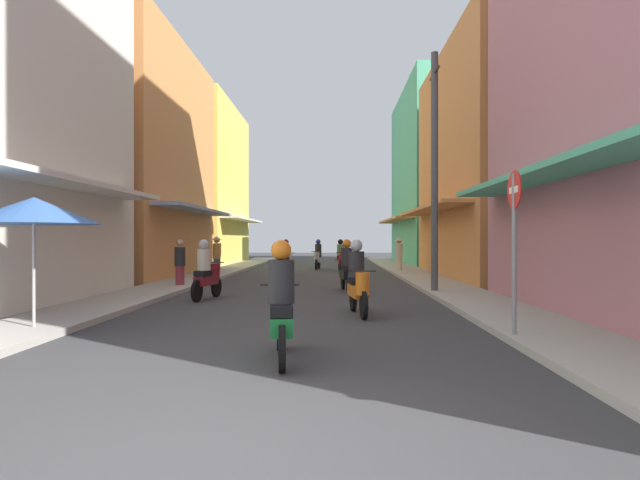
{
  "coord_description": "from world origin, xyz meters",
  "views": [
    {
      "loc": [
        0.9,
        -3.43,
        1.59
      ],
      "look_at": [
        0.48,
        12.52,
        1.56
      ],
      "focal_mm": 29.71,
      "sensor_mm": 36.0,
      "label": 1
    }
  ],
  "objects_px": {
    "motorbike_green": "(281,307)",
    "motorbike_orange": "(358,281)",
    "motorbike_black": "(346,268)",
    "pedestrian_midway": "(180,264)",
    "pedestrian_crossing": "(399,253)",
    "pedestrian_far": "(218,255)",
    "motorbike_silver": "(318,256)",
    "street_sign_no_entry": "(514,231)",
    "motorbike_red": "(341,257)",
    "pedestrian_foreground": "(217,254)",
    "utility_pole": "(435,171)",
    "motorbike_white": "(286,259)",
    "motorbike_maroon": "(207,273)",
    "vendor_umbrella": "(34,211)"
  },
  "relations": [
    {
      "from": "motorbike_black",
      "to": "pedestrian_midway",
      "type": "relative_size",
      "value": 1.14
    },
    {
      "from": "motorbike_silver",
      "to": "utility_pole",
      "type": "relative_size",
      "value": 0.26
    },
    {
      "from": "motorbike_silver",
      "to": "pedestrian_foreground",
      "type": "bearing_deg",
      "value": -129.21
    },
    {
      "from": "motorbike_white",
      "to": "pedestrian_foreground",
      "type": "bearing_deg",
      "value": -157.68
    },
    {
      "from": "motorbike_red",
      "to": "pedestrian_crossing",
      "type": "distance_m",
      "value": 2.81
    },
    {
      "from": "pedestrian_crossing",
      "to": "pedestrian_far",
      "type": "xyz_separation_m",
      "value": [
        -8.83,
        0.57,
        -0.12
      ]
    },
    {
      "from": "motorbike_maroon",
      "to": "vendor_umbrella",
      "type": "relative_size",
      "value": 0.78
    },
    {
      "from": "motorbike_red",
      "to": "pedestrian_crossing",
      "type": "xyz_separation_m",
      "value": [
        2.77,
        -0.42,
        0.23
      ]
    },
    {
      "from": "motorbike_green",
      "to": "street_sign_no_entry",
      "type": "bearing_deg",
      "value": 21.06
    },
    {
      "from": "motorbike_black",
      "to": "motorbike_red",
      "type": "relative_size",
      "value": 1.0
    },
    {
      "from": "pedestrian_midway",
      "to": "pedestrian_far",
      "type": "relative_size",
      "value": 0.97
    },
    {
      "from": "utility_pole",
      "to": "vendor_umbrella",
      "type": "bearing_deg",
      "value": -140.68
    },
    {
      "from": "pedestrian_crossing",
      "to": "pedestrian_far",
      "type": "relative_size",
      "value": 1.02
    },
    {
      "from": "pedestrian_foreground",
      "to": "street_sign_no_entry",
      "type": "distance_m",
      "value": 16.24
    },
    {
      "from": "street_sign_no_entry",
      "to": "motorbike_white",
      "type": "bearing_deg",
      "value": 107.67
    },
    {
      "from": "motorbike_orange",
      "to": "street_sign_no_entry",
      "type": "xyz_separation_m",
      "value": [
        2.28,
        -2.86,
        1.01
      ]
    },
    {
      "from": "pedestrian_crossing",
      "to": "motorbike_silver",
      "type": "bearing_deg",
      "value": 150.05
    },
    {
      "from": "motorbike_red",
      "to": "motorbike_white",
      "type": "height_order",
      "value": "same"
    },
    {
      "from": "pedestrian_crossing",
      "to": "street_sign_no_entry",
      "type": "xyz_separation_m",
      "value": [
        -0.32,
        -17.06,
        0.78
      ]
    },
    {
      "from": "motorbike_orange",
      "to": "motorbike_silver",
      "type": "xyz_separation_m",
      "value": [
        -1.34,
        16.48,
        0.0
      ]
    },
    {
      "from": "motorbike_green",
      "to": "motorbike_maroon",
      "type": "bearing_deg",
      "value": 110.98
    },
    {
      "from": "motorbike_black",
      "to": "utility_pole",
      "type": "bearing_deg",
      "value": -18.6
    },
    {
      "from": "motorbike_green",
      "to": "motorbike_black",
      "type": "height_order",
      "value": "same"
    },
    {
      "from": "motorbike_red",
      "to": "pedestrian_foreground",
      "type": "height_order",
      "value": "pedestrian_foreground"
    },
    {
      "from": "motorbike_silver",
      "to": "motorbike_white",
      "type": "xyz_separation_m",
      "value": [
        -1.29,
        -3.93,
        0.0
      ]
    },
    {
      "from": "motorbike_black",
      "to": "pedestrian_foreground",
      "type": "relative_size",
      "value": 1.06
    },
    {
      "from": "pedestrian_crossing",
      "to": "street_sign_no_entry",
      "type": "bearing_deg",
      "value": -91.09
    },
    {
      "from": "motorbike_orange",
      "to": "pedestrian_far",
      "type": "xyz_separation_m",
      "value": [
        -6.22,
        14.77,
        0.11
      ]
    },
    {
      "from": "motorbike_white",
      "to": "utility_pole",
      "type": "distance_m",
      "value": 10.2
    },
    {
      "from": "motorbike_black",
      "to": "pedestrian_foreground",
      "type": "bearing_deg",
      "value": 130.09
    },
    {
      "from": "motorbike_green",
      "to": "pedestrian_far",
      "type": "bearing_deg",
      "value": 104.85
    },
    {
      "from": "motorbike_green",
      "to": "pedestrian_crossing",
      "type": "bearing_deg",
      "value": 78.33
    },
    {
      "from": "motorbike_green",
      "to": "motorbike_orange",
      "type": "bearing_deg",
      "value": 74.12
    },
    {
      "from": "motorbike_white",
      "to": "pedestrian_foreground",
      "type": "relative_size",
      "value": 1.06
    },
    {
      "from": "motorbike_white",
      "to": "pedestrian_crossing",
      "type": "relative_size",
      "value": 1.09
    },
    {
      "from": "pedestrian_midway",
      "to": "utility_pole",
      "type": "relative_size",
      "value": 0.23
    },
    {
      "from": "motorbike_black",
      "to": "vendor_umbrella",
      "type": "distance_m",
      "value": 9.2
    },
    {
      "from": "motorbike_black",
      "to": "pedestrian_far",
      "type": "distance_m",
      "value": 11.53
    },
    {
      "from": "motorbike_white",
      "to": "motorbike_black",
      "type": "bearing_deg",
      "value": -71.78
    },
    {
      "from": "motorbike_green",
      "to": "street_sign_no_entry",
      "type": "xyz_separation_m",
      "value": [
        3.48,
        1.34,
        1.01
      ]
    },
    {
      "from": "pedestrian_midway",
      "to": "pedestrian_crossing",
      "type": "bearing_deg",
      "value": 46.63
    },
    {
      "from": "pedestrian_crossing",
      "to": "pedestrian_midway",
      "type": "bearing_deg",
      "value": -133.37
    },
    {
      "from": "motorbike_black",
      "to": "motorbike_maroon",
      "type": "height_order",
      "value": "same"
    },
    {
      "from": "pedestrian_midway",
      "to": "motorbike_red",
      "type": "bearing_deg",
      "value": 59.47
    },
    {
      "from": "motorbike_maroon",
      "to": "pedestrian_far",
      "type": "xyz_separation_m",
      "value": [
        -2.38,
        12.05,
        0.11
      ]
    },
    {
      "from": "pedestrian_midway",
      "to": "utility_pole",
      "type": "xyz_separation_m",
      "value": [
        7.81,
        -1.57,
        2.76
      ]
    },
    {
      "from": "motorbike_red",
      "to": "pedestrian_foreground",
      "type": "bearing_deg",
      "value": -148.68
    },
    {
      "from": "motorbike_green",
      "to": "pedestrian_foreground",
      "type": "distance_m",
      "value": 16.15
    },
    {
      "from": "pedestrian_midway",
      "to": "pedestrian_far",
      "type": "xyz_separation_m",
      "value": [
        -0.8,
        9.07,
        0.03
      ]
    },
    {
      "from": "motorbike_silver",
      "to": "pedestrian_midway",
      "type": "xyz_separation_m",
      "value": [
        -4.09,
        -10.78,
        0.08
      ]
    }
  ]
}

